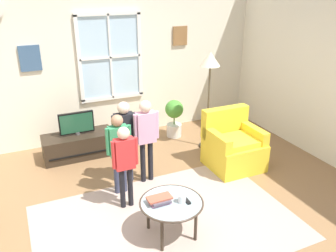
{
  "coord_description": "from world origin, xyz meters",
  "views": [
    {
      "loc": [
        -1.45,
        -3.27,
        2.67
      ],
      "look_at": [
        0.22,
        0.43,
        0.98
      ],
      "focal_mm": 37.54,
      "sensor_mm": 36.0,
      "label": 1
    }
  ],
  "objects": [
    {
      "name": "armchair",
      "position": [
        1.43,
        0.71,
        0.33
      ],
      "size": [
        0.76,
        0.74,
        0.87
      ],
      "color": "yellow",
      "rests_on": "ground_plane"
    },
    {
      "name": "person_green_shirt",
      "position": [
        -0.35,
        0.7,
        0.7
      ],
      "size": [
        0.34,
        0.15,
        1.12
      ],
      "color": "#333851",
      "rests_on": "ground_plane"
    },
    {
      "name": "person_black_shirt",
      "position": [
        -0.19,
        0.94,
        0.75
      ],
      "size": [
        0.36,
        0.16,
        1.2
      ],
      "color": "#333851",
      "rests_on": "ground_plane"
    },
    {
      "name": "coffee_table",
      "position": [
        -0.09,
        -0.36,
        0.4
      ],
      "size": [
        0.71,
        0.71,
        0.44
      ],
      "color": "#99B2B7",
      "rests_on": "ground_plane"
    },
    {
      "name": "ground_plane",
      "position": [
        0.0,
        0.0,
        -0.01
      ],
      "size": [
        6.29,
        5.81,
        0.02
      ],
      "primitive_type": "cube",
      "color": "olive"
    },
    {
      "name": "person_red_shirt",
      "position": [
        -0.38,
        0.36,
        0.68
      ],
      "size": [
        0.33,
        0.15,
        1.09
      ],
      "color": "black",
      "rests_on": "ground_plane"
    },
    {
      "name": "person_pink_shirt",
      "position": [
        0.08,
        0.84,
        0.76
      ],
      "size": [
        0.36,
        0.17,
        1.21
      ],
      "color": "black",
      "rests_on": "ground_plane"
    },
    {
      "name": "television",
      "position": [
        -0.66,
        2.01,
        0.58
      ],
      "size": [
        0.55,
        0.08,
        0.38
      ],
      "color": "#4C4C4C",
      "rests_on": "tv_stand"
    },
    {
      "name": "back_wall",
      "position": [
        0.0,
        2.66,
        1.5
      ],
      "size": [
        5.69,
        0.17,
        3.0
      ],
      "color": "silver",
      "rests_on": "ground_plane"
    },
    {
      "name": "floor_lamp",
      "position": [
        1.42,
        1.46,
        1.36
      ],
      "size": [
        0.32,
        0.32,
        1.63
      ],
      "color": "black",
      "rests_on": "ground_plane"
    },
    {
      "name": "potted_plant_by_window",
      "position": [
        1.09,
        2.09,
        0.39
      ],
      "size": [
        0.33,
        0.33,
        0.69
      ],
      "color": "silver",
      "rests_on": "ground_plane"
    },
    {
      "name": "remote_near_books",
      "position": [
        -0.15,
        -0.26,
        0.44
      ],
      "size": [
        0.05,
        0.14,
        0.02
      ],
      "primitive_type": "cube",
      "rotation": [
        0.0,
        0.0,
        0.06
      ],
      "color": "black",
      "rests_on": "coffee_table"
    },
    {
      "name": "cup",
      "position": [
        0.01,
        -0.41,
        0.48
      ],
      "size": [
        0.09,
        0.09,
        0.1
      ],
      "primitive_type": "cylinder",
      "color": "white",
      "rests_on": "coffee_table"
    },
    {
      "name": "tv_stand",
      "position": [
        -0.66,
        2.01,
        0.19
      ],
      "size": [
        1.12,
        0.48,
        0.38
      ],
      "color": "#2D2319",
      "rests_on": "ground_plane"
    },
    {
      "name": "remote_near_cup",
      "position": [
        0.06,
        -0.41,
        0.44
      ],
      "size": [
        0.04,
        0.14,
        0.02
      ],
      "primitive_type": "cube",
      "rotation": [
        0.0,
        0.0,
        0.01
      ],
      "color": "black",
      "rests_on": "coffee_table"
    },
    {
      "name": "book_stack",
      "position": [
        -0.21,
        -0.31,
        0.47
      ],
      "size": [
        0.27,
        0.19,
        0.07
      ],
      "color": "#B5719F",
      "rests_on": "coffee_table"
    },
    {
      "name": "area_rug",
      "position": [
        -0.06,
        -0.15,
        0.0
      ],
      "size": [
        3.01,
        2.02,
        0.01
      ],
      "primitive_type": "cube",
      "color": "tan",
      "rests_on": "ground_plane"
    }
  ]
}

